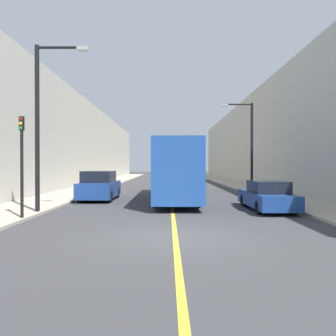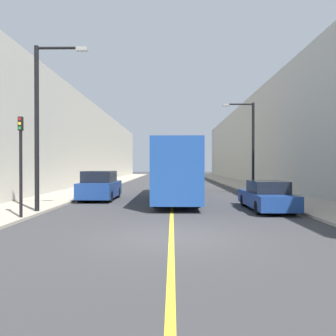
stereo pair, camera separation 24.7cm
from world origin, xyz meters
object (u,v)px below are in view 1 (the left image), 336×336
Objects in this scene: parked_suv_left at (101,186)px; car_right_near at (268,197)px; street_lamp_right at (250,141)px; traffic_light at (23,162)px; bus at (177,170)px; street_lamp_left at (43,117)px.

car_right_near is (9.14, -4.58, -0.19)m from parked_suv_left.
street_lamp_right is 1.69× the size of traffic_light.
traffic_light is (-1.46, -7.64, 1.45)m from parked_suv_left.
car_right_near is at bearing -26.63° from parked_suv_left.
bus is at bearing 132.41° from car_right_near.
street_lamp_right reaches higher than car_right_near.
traffic_light is (-6.22, -7.85, 0.41)m from bus.
car_right_near is 9.35m from street_lamp_right.
traffic_light reaches higher than car_right_near.
street_lamp_right is at bearing 44.64° from traffic_light.
car_right_near is 1.19× the size of traffic_light.
parked_suv_left is 10.22m from car_right_near.
street_lamp_right is at bearing 21.34° from parked_suv_left.
bus is at bearing -145.57° from street_lamp_right.
bus is at bearing 2.43° from parked_suv_left.
bus reaches higher than car_right_near.
parked_suv_left reaches higher than car_right_near.
street_lamp_left reaches higher than bus.
parked_suv_left is at bearing 77.00° from street_lamp_left.
bus is 1.82× the size of street_lamp_right.
street_lamp_left is at bearing -139.81° from street_lamp_right.
street_lamp_left is at bearing 86.73° from traffic_light.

